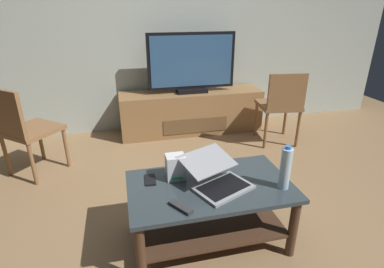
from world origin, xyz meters
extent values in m
plane|color=olive|center=(0.00, 0.00, 0.00)|extent=(7.68, 7.68, 0.00)
cube|color=#A8B2A8|center=(0.00, 2.12, 1.40)|extent=(6.40, 0.12, 2.80)
cube|color=#2D383D|center=(0.00, -0.18, 0.43)|extent=(1.06, 0.61, 0.03)
cube|color=#472D1E|center=(0.00, -0.18, 0.16)|extent=(0.93, 0.54, 0.02)
cylinder|color=#472D1E|center=(-0.48, -0.44, 0.21)|extent=(0.06, 0.06, 0.42)
cylinder|color=#472D1E|center=(0.48, -0.44, 0.21)|extent=(0.06, 0.06, 0.42)
cylinder|color=#472D1E|center=(-0.48, 0.08, 0.21)|extent=(0.06, 0.06, 0.42)
cylinder|color=#472D1E|center=(0.48, 0.08, 0.21)|extent=(0.06, 0.06, 0.42)
cube|color=olive|center=(0.35, 1.80, 0.26)|extent=(1.78, 0.45, 0.53)
cube|color=brown|center=(0.35, 1.57, 0.16)|extent=(0.80, 0.01, 0.18)
cube|color=black|center=(0.35, 1.78, 0.55)|extent=(0.37, 0.20, 0.05)
cube|color=black|center=(0.35, 1.78, 0.91)|extent=(1.07, 0.04, 0.66)
cube|color=#2D517A|center=(0.35, 1.76, 0.91)|extent=(0.99, 0.01, 0.60)
cube|color=brown|center=(1.26, 1.25, 0.45)|extent=(0.50, 0.50, 0.04)
cube|color=brown|center=(1.23, 1.05, 0.66)|extent=(0.42, 0.09, 0.41)
cylinder|color=brown|center=(1.47, 1.41, 0.22)|extent=(0.04, 0.04, 0.43)
cylinder|color=brown|center=(1.10, 1.47, 0.22)|extent=(0.04, 0.04, 0.43)
cylinder|color=brown|center=(1.42, 1.04, 0.22)|extent=(0.04, 0.04, 0.43)
cylinder|color=brown|center=(1.05, 1.09, 0.22)|extent=(0.04, 0.04, 0.43)
cube|color=brown|center=(-1.36, 1.14, 0.43)|extent=(0.62, 0.62, 0.04)
cube|color=brown|center=(-1.49, 0.99, 0.66)|extent=(0.34, 0.30, 0.44)
cylinder|color=brown|center=(-1.09, 1.16, 0.21)|extent=(0.04, 0.04, 0.41)
cylinder|color=brown|center=(-1.38, 1.41, 0.21)|extent=(0.04, 0.04, 0.41)
cylinder|color=brown|center=(-1.34, 0.87, 0.21)|extent=(0.04, 0.04, 0.41)
cylinder|color=brown|center=(-1.63, 1.12, 0.21)|extent=(0.04, 0.04, 0.41)
cube|color=gray|center=(0.07, -0.25, 0.46)|extent=(0.41, 0.36, 0.02)
cube|color=black|center=(0.07, -0.25, 0.47)|extent=(0.35, 0.30, 0.00)
cube|color=gray|center=(0.00, -0.11, 0.58)|extent=(0.41, 0.36, 0.08)
cube|color=teal|center=(0.00, -0.11, 0.58)|extent=(0.37, 0.31, 0.07)
cube|color=silver|center=(-0.20, -0.05, 0.53)|extent=(0.13, 0.11, 0.17)
cube|color=#19D84C|center=(-0.20, -0.10, 0.48)|extent=(0.08, 0.00, 0.01)
cylinder|color=silver|center=(0.44, -0.32, 0.59)|extent=(0.07, 0.07, 0.27)
cylinder|color=blue|center=(0.44, -0.32, 0.73)|extent=(0.04, 0.04, 0.02)
cube|color=black|center=(-0.37, -0.04, 0.45)|extent=(0.08, 0.14, 0.01)
cube|color=#2D2D30|center=(-0.24, -0.38, 0.46)|extent=(0.13, 0.16, 0.02)
camera|label=1|loc=(-0.51, -1.78, 1.52)|focal=28.19mm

